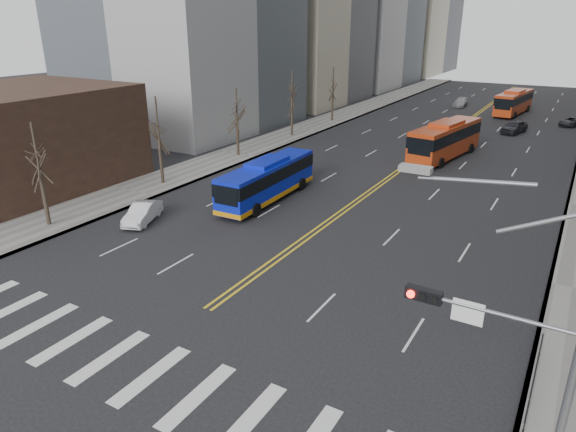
% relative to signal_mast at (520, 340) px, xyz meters
% --- Properties ---
extents(ground, '(220.00, 220.00, 0.00)m').
position_rel_signal_mast_xyz_m(ground, '(-13.77, -2.00, -4.86)').
color(ground, black).
extents(sidewalk_left, '(5.00, 130.00, 0.15)m').
position_rel_signal_mast_xyz_m(sidewalk_left, '(-30.27, 43.00, -4.78)').
color(sidewalk_left, slate).
rests_on(sidewalk_left, ground).
extents(crosswalk, '(26.70, 4.00, 0.01)m').
position_rel_signal_mast_xyz_m(crosswalk, '(-13.77, -2.00, -4.85)').
color(crosswalk, silver).
rests_on(crosswalk, ground).
extents(centerline, '(0.55, 100.00, 0.01)m').
position_rel_signal_mast_xyz_m(centerline, '(-13.77, 53.00, -4.85)').
color(centerline, gold).
rests_on(centerline, ground).
extents(storefront, '(14.00, 18.00, 8.00)m').
position_rel_signal_mast_xyz_m(storefront, '(-39.77, 9.97, -0.85)').
color(storefront, '#311E18').
rests_on(storefront, ground).
extents(signal_mast, '(5.37, 0.37, 9.39)m').
position_rel_signal_mast_xyz_m(signal_mast, '(0.00, 0.00, 0.00)').
color(signal_mast, slate).
rests_on(signal_mast, ground).
extents(pedestrian_railing, '(0.06, 6.06, 1.02)m').
position_rel_signal_mast_xyz_m(pedestrian_railing, '(0.53, 4.00, -4.03)').
color(pedestrian_railing, black).
rests_on(pedestrian_railing, sidewalk_right).
extents(street_trees, '(35.20, 47.20, 7.60)m').
position_rel_signal_mast_xyz_m(street_trees, '(-20.94, 32.55, 0.02)').
color(street_trees, '#2F261C').
rests_on(street_trees, ground).
extents(blue_bus, '(2.76, 10.99, 3.21)m').
position_rel_signal_mast_xyz_m(blue_bus, '(-19.88, 18.08, -3.17)').
color(blue_bus, '#0D1EC7').
rests_on(blue_bus, ground).
extents(red_bus_near, '(4.50, 11.99, 3.70)m').
position_rel_signal_mast_xyz_m(red_bus_near, '(-11.43, 37.86, -2.80)').
color(red_bus_near, '#B43713').
rests_on(red_bus_near, ground).
extents(red_bus_far, '(3.90, 11.31, 3.52)m').
position_rel_signal_mast_xyz_m(red_bus_far, '(-9.31, 68.38, -2.90)').
color(red_bus_far, '#B43713').
rests_on(red_bus_far, ground).
extents(car_white, '(2.74, 4.23, 1.32)m').
position_rel_signal_mast_xyz_m(car_white, '(-24.85, 9.81, -4.20)').
color(car_white, silver).
rests_on(car_white, ground).
extents(car_dark_mid, '(2.93, 4.95, 1.58)m').
position_rel_signal_mast_xyz_m(car_dark_mid, '(-7.10, 54.30, -4.07)').
color(car_dark_mid, black).
rests_on(car_dark_mid, ground).
extents(car_silver, '(2.11, 4.58, 1.30)m').
position_rel_signal_mast_xyz_m(car_silver, '(-17.59, 71.72, -4.21)').
color(car_silver, gray).
rests_on(car_silver, ground).
extents(car_dark_far, '(3.35, 4.59, 1.16)m').
position_rel_signal_mast_xyz_m(car_dark_far, '(-1.27, 62.90, -4.28)').
color(car_dark_far, black).
rests_on(car_dark_far, ground).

